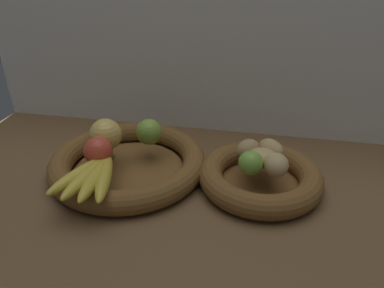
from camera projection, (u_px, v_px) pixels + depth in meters
ground_plane at (201, 187)px, 84.99cm from camera, size 140.00×90.00×3.00cm
back_wall at (221, 38)px, 97.02cm from camera, size 140.00×3.00×55.00cm
fruit_bowl_left at (128, 163)px, 87.05cm from camera, size 38.24×38.24×5.50cm
fruit_bowl_right at (260, 177)px, 81.49cm from camera, size 28.48×28.48×5.50cm
apple_red_front at (98, 151)px, 79.71cm from camera, size 6.52×6.52×6.52cm
apple_green_back at (149, 132)px, 88.14cm from camera, size 6.50×6.50×6.50cm
apple_golden_left at (106, 135)px, 85.32cm from camera, size 7.85×7.85×7.85cm
banana_bunch_front at (92, 175)px, 74.08cm from camera, size 13.79×18.89×3.00cm
potato_oblong at (248, 150)px, 81.76cm from camera, size 7.43×7.62×4.94cm
potato_large at (262, 158)px, 79.07cm from camera, size 7.33×6.06×4.33cm
potato_small at (276, 165)px, 75.81cm from camera, size 5.70×6.41×5.03cm
potato_back at (271, 149)px, 82.21cm from camera, size 8.13×8.24×4.66cm
lime_near at (251, 163)px, 76.11cm from camera, size 5.43×5.43×5.43cm
chili_pepper at (269, 163)px, 79.45cm from camera, size 11.72×3.42×1.88cm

